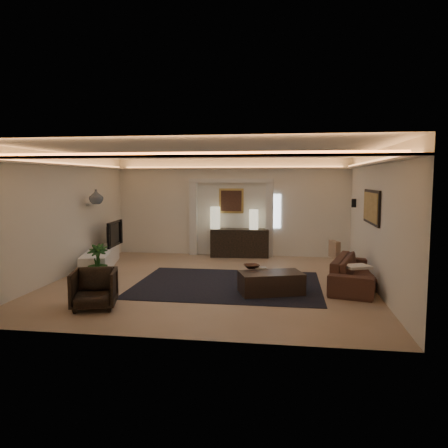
# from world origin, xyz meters

# --- Properties ---
(floor) EXTENTS (7.00, 7.00, 0.00)m
(floor) POSITION_xyz_m (0.00, 0.00, 0.00)
(floor) COLOR #9D8061
(floor) RESTS_ON ground
(ceiling) EXTENTS (7.00, 7.00, 0.00)m
(ceiling) POSITION_xyz_m (0.00, 0.00, 2.90)
(ceiling) COLOR white
(ceiling) RESTS_ON ground
(wall_back) EXTENTS (7.00, 0.00, 7.00)m
(wall_back) POSITION_xyz_m (0.00, 3.50, 1.45)
(wall_back) COLOR white
(wall_back) RESTS_ON ground
(wall_front) EXTENTS (7.00, 0.00, 7.00)m
(wall_front) POSITION_xyz_m (0.00, -3.50, 1.45)
(wall_front) COLOR white
(wall_front) RESTS_ON ground
(wall_left) EXTENTS (0.00, 7.00, 7.00)m
(wall_left) POSITION_xyz_m (-3.50, 0.00, 1.45)
(wall_left) COLOR white
(wall_left) RESTS_ON ground
(wall_right) EXTENTS (0.00, 7.00, 7.00)m
(wall_right) POSITION_xyz_m (3.50, 0.00, 1.45)
(wall_right) COLOR white
(wall_right) RESTS_ON ground
(cove_soffit) EXTENTS (7.00, 7.00, 0.04)m
(cove_soffit) POSITION_xyz_m (0.00, 0.00, 2.62)
(cove_soffit) COLOR silver
(cove_soffit) RESTS_ON ceiling
(daylight_slit) EXTENTS (0.25, 0.03, 1.00)m
(daylight_slit) POSITION_xyz_m (1.35, 3.48, 1.35)
(daylight_slit) COLOR white
(daylight_slit) RESTS_ON wall_back
(area_rug) EXTENTS (4.00, 3.00, 0.01)m
(area_rug) POSITION_xyz_m (0.40, -0.20, 0.01)
(area_rug) COLOR black
(area_rug) RESTS_ON ground
(pilaster_left) EXTENTS (0.22, 0.20, 2.20)m
(pilaster_left) POSITION_xyz_m (-1.15, 3.40, 1.10)
(pilaster_left) COLOR silver
(pilaster_left) RESTS_ON ground
(pilaster_right) EXTENTS (0.22, 0.20, 2.20)m
(pilaster_right) POSITION_xyz_m (1.15, 3.40, 1.10)
(pilaster_right) COLOR silver
(pilaster_right) RESTS_ON ground
(alcove_header) EXTENTS (2.52, 0.20, 0.12)m
(alcove_header) POSITION_xyz_m (0.00, 3.40, 2.25)
(alcove_header) COLOR silver
(alcove_header) RESTS_ON wall_back
(painting_frame) EXTENTS (0.74, 0.04, 0.74)m
(painting_frame) POSITION_xyz_m (0.00, 3.47, 1.65)
(painting_frame) COLOR tan
(painting_frame) RESTS_ON wall_back
(painting_canvas) EXTENTS (0.62, 0.02, 0.62)m
(painting_canvas) POSITION_xyz_m (0.00, 3.44, 1.65)
(painting_canvas) COLOR #4C2D1E
(painting_canvas) RESTS_ON wall_back
(art_panel_frame) EXTENTS (0.04, 1.64, 0.74)m
(art_panel_frame) POSITION_xyz_m (3.47, 0.30, 1.70)
(art_panel_frame) COLOR black
(art_panel_frame) RESTS_ON wall_right
(art_panel_gold) EXTENTS (0.02, 1.50, 0.62)m
(art_panel_gold) POSITION_xyz_m (3.44, 0.30, 1.70)
(art_panel_gold) COLOR tan
(art_panel_gold) RESTS_ON wall_right
(wall_sconce) EXTENTS (0.12, 0.12, 0.22)m
(wall_sconce) POSITION_xyz_m (3.38, 2.20, 1.68)
(wall_sconce) COLOR black
(wall_sconce) RESTS_ON wall_right
(wall_niche) EXTENTS (0.10, 0.55, 0.04)m
(wall_niche) POSITION_xyz_m (-3.44, 1.40, 1.65)
(wall_niche) COLOR silver
(wall_niche) RESTS_ON wall_left
(console) EXTENTS (1.74, 0.64, 0.85)m
(console) POSITION_xyz_m (0.28, 3.25, 0.40)
(console) COLOR #2D211D
(console) RESTS_ON ground
(lamp_left) EXTENTS (0.34, 0.34, 0.65)m
(lamp_left) POSITION_xyz_m (-0.46, 3.25, 1.09)
(lamp_left) COLOR beige
(lamp_left) RESTS_ON console
(lamp_right) EXTENTS (0.33, 0.33, 0.58)m
(lamp_right) POSITION_xyz_m (0.70, 3.25, 1.09)
(lamp_right) COLOR #F6EDC3
(lamp_right) RESTS_ON console
(media_ledge) EXTENTS (1.24, 2.59, 0.47)m
(media_ledge) POSITION_xyz_m (-3.15, 1.18, 0.23)
(media_ledge) COLOR white
(media_ledge) RESTS_ON ground
(tv) EXTENTS (1.20, 0.26, 0.69)m
(tv) POSITION_xyz_m (-3.15, 1.85, 0.79)
(tv) COLOR black
(tv) RESTS_ON media_ledge
(figurine) EXTENTS (0.18, 0.18, 0.40)m
(figurine) POSITION_xyz_m (-3.15, 1.99, 0.64)
(figurine) COLOR black
(figurine) RESTS_ON media_ledge
(ginger_jar) EXTENTS (0.46, 0.46, 0.37)m
(ginger_jar) POSITION_xyz_m (-3.15, 1.01, 1.85)
(ginger_jar) COLOR slate
(ginger_jar) RESTS_ON wall_niche
(plant) EXTENTS (0.53, 0.53, 0.83)m
(plant) POSITION_xyz_m (-2.59, -0.22, 0.41)
(plant) COLOR #183D15
(plant) RESTS_ON ground
(sofa) EXTENTS (2.37, 1.42, 0.65)m
(sofa) POSITION_xyz_m (3.15, -0.04, 0.32)
(sofa) COLOR #352417
(sofa) RESTS_ON ground
(throw_blanket) EXTENTS (0.59, 0.54, 0.05)m
(throw_blanket) POSITION_xyz_m (3.07, -0.53, 0.55)
(throw_blanket) COLOR white
(throw_blanket) RESTS_ON sofa
(throw_pillow) EXTENTS (0.26, 0.44, 0.42)m
(throw_pillow) POSITION_xyz_m (2.85, 1.60, 0.55)
(throw_pillow) COLOR #9F7B5D
(throw_pillow) RESTS_ON sofa
(coffee_table) EXTENTS (1.39, 1.04, 0.46)m
(coffee_table) POSITION_xyz_m (1.36, -0.81, 0.20)
(coffee_table) COLOR black
(coffee_table) RESTS_ON ground
(bowl) EXTENTS (0.43, 0.43, 0.08)m
(bowl) POSITION_xyz_m (0.94, -0.47, 0.45)
(bowl) COLOR #381E12
(bowl) RESTS_ON coffee_table
(magazine) EXTENTS (0.26, 0.20, 0.03)m
(magazine) POSITION_xyz_m (1.13, -0.47, 0.42)
(magazine) COLOR beige
(magazine) RESTS_ON coffee_table
(armchair) EXTENTS (0.93, 0.95, 0.70)m
(armchair) POSITION_xyz_m (-1.72, -2.25, 0.35)
(armchair) COLOR black
(armchair) RESTS_ON ground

